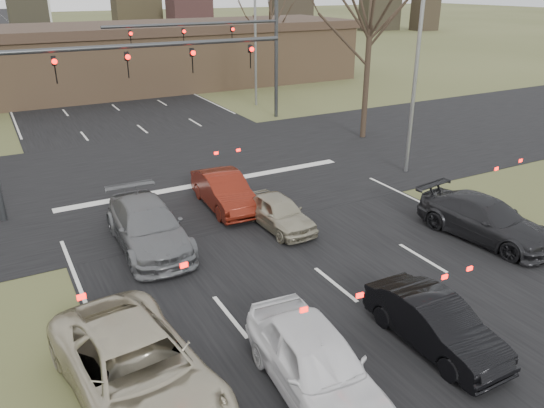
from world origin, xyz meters
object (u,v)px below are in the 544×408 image
at_px(building, 116,58).
at_px(streetlight_right_near, 415,53).
at_px(mast_arm_far, 237,42).
at_px(car_silver_suv, 137,370).
at_px(streetlight_right_far, 253,27).
at_px(car_white_sedan, 316,363).
at_px(car_charcoal_sedan, 485,219).
at_px(car_silver_ahead, 279,212).
at_px(car_black_hatch, 435,323).
at_px(mast_arm_near, 74,80).
at_px(car_red_ahead, 224,191).
at_px(car_grey_ahead, 148,226).

relative_size(building, streetlight_right_near, 4.24).
bearing_deg(mast_arm_far, car_silver_suv, -120.12).
distance_m(streetlight_right_far, car_white_sedan, 30.52).
height_order(streetlight_right_far, car_charcoal_sedan, streetlight_right_far).
distance_m(streetlight_right_near, car_silver_ahead, 10.03).
distance_m(car_silver_suv, car_silver_ahead, 9.40).
height_order(mast_arm_far, car_silver_suv, mast_arm_far).
xyz_separation_m(car_silver_suv, car_black_hatch, (7.00, -1.67, -0.13)).
relative_size(mast_arm_near, car_red_ahead, 2.81).
bearing_deg(car_silver_suv, mast_arm_near, 77.69).
distance_m(mast_arm_far, streetlight_right_far, 5.12).
relative_size(building, mast_arm_near, 3.50).
distance_m(car_silver_suv, car_grey_ahead, 7.43).
relative_size(building, streetlight_right_far, 4.24).
relative_size(mast_arm_near, mast_arm_far, 1.09).
xyz_separation_m(building, streetlight_right_near, (6.82, -28.00, 2.92)).
bearing_deg(building, car_grey_ahead, -101.74).
xyz_separation_m(streetlight_right_near, car_red_ahead, (-9.32, 0.12, -4.87)).
height_order(building, car_white_sedan, building).
relative_size(mast_arm_far, car_charcoal_sedan, 2.23).
xyz_separation_m(car_white_sedan, car_silver_ahead, (3.50, 7.91, -0.17)).
relative_size(mast_arm_near, streetlight_right_near, 1.21).
height_order(car_silver_suv, car_silver_ahead, car_silver_suv).
distance_m(building, mast_arm_far, 15.75).
bearing_deg(car_silver_suv, car_grey_ahead, 65.72).
bearing_deg(car_silver_ahead, car_silver_suv, -140.18).
height_order(car_silver_suv, car_grey_ahead, car_silver_suv).
relative_size(mast_arm_far, car_red_ahead, 2.58).
bearing_deg(mast_arm_near, car_white_sedan, -80.62).
distance_m(building, mast_arm_near, 26.14).
relative_size(car_black_hatch, car_silver_ahead, 1.11).
distance_m(car_grey_ahead, car_silver_ahead, 4.76).
xyz_separation_m(car_black_hatch, car_red_ahead, (-1.00, 10.66, 0.05)).
distance_m(mast_arm_near, car_white_sedan, 14.34).
bearing_deg(car_red_ahead, building, 87.74).
distance_m(streetlight_right_near, car_black_hatch, 14.30).
relative_size(mast_arm_far, car_grey_ahead, 2.09).
xyz_separation_m(building, car_grey_ahead, (-6.19, -29.81, -1.89)).
xyz_separation_m(car_black_hatch, car_charcoal_sedan, (6.00, 3.69, 0.07)).
distance_m(building, car_silver_ahead, 30.70).
bearing_deg(car_silver_ahead, mast_arm_near, 133.65).
bearing_deg(car_red_ahead, mast_arm_far, 65.44).
bearing_deg(car_silver_suv, car_black_hatch, -19.63).
bearing_deg(car_silver_suv, streetlight_right_far, 52.35).
xyz_separation_m(mast_arm_far, car_silver_ahead, (-5.68, -15.59, -4.40)).
bearing_deg(car_silver_suv, streetlight_right_near, 23.86).
distance_m(car_white_sedan, car_silver_ahead, 8.66).
distance_m(building, car_black_hatch, 38.62).
bearing_deg(car_silver_ahead, car_black_hatch, -92.06).
xyz_separation_m(car_white_sedan, car_charcoal_sedan, (9.50, 3.66, -0.06)).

